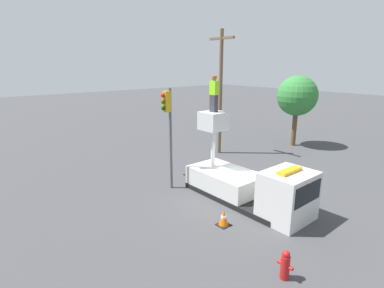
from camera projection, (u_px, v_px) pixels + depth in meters
ground_plane at (237, 198)px, 14.52m from camera, size 120.00×120.00×0.00m
bucket_truck at (246, 184)px, 13.92m from camera, size 6.22×2.20×3.99m
worker at (214, 94)px, 14.56m from camera, size 0.40×0.26×1.75m
traffic_light_pole at (168, 119)px, 14.69m from camera, size 0.34×0.57×5.18m
fire_hydrant at (285, 265)px, 8.95m from camera, size 0.51×0.27×0.95m
traffic_cone_rear at (188, 170)px, 17.45m from camera, size 0.44×0.44×0.59m
traffic_cone_curbside at (224, 218)px, 11.97m from camera, size 0.49×0.49×0.68m
tree_left_bg at (297, 96)px, 22.95m from camera, size 3.06×3.06×5.46m
utility_pole at (220, 89)px, 20.75m from camera, size 2.20×0.26×8.54m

